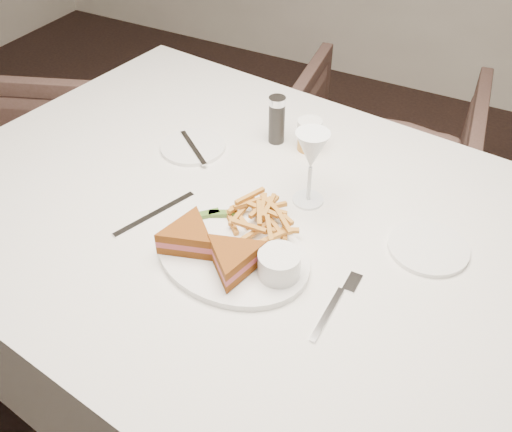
{
  "coord_description": "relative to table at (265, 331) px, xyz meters",
  "views": [
    {
      "loc": [
        0.56,
        -0.46,
        1.55
      ],
      "look_at": [
        0.15,
        0.3,
        0.8
      ],
      "focal_mm": 40.0,
      "sensor_mm": 36.0,
      "label": 1
    }
  ],
  "objects": [
    {
      "name": "table",
      "position": [
        0.0,
        0.0,
        0.0
      ],
      "size": [
        1.68,
        1.23,
        0.75
      ],
      "primitive_type": "cube",
      "rotation": [
        0.0,
        0.0,
        -0.12
      ],
      "color": "silver",
      "rests_on": "ground"
    },
    {
      "name": "table_setting",
      "position": [
        -0.0,
        -0.04,
        0.41
      ],
      "size": [
        0.77,
        0.66,
        0.18
      ],
      "color": "white",
      "rests_on": "table"
    },
    {
      "name": "chair_far",
      "position": [
        -0.02,
        0.96,
        -0.04
      ],
      "size": [
        0.73,
        0.69,
        0.67
      ],
      "primitive_type": "imported",
      "rotation": [
        0.0,
        0.0,
        3.27
      ],
      "color": "#4D362F",
      "rests_on": "ground"
    }
  ]
}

